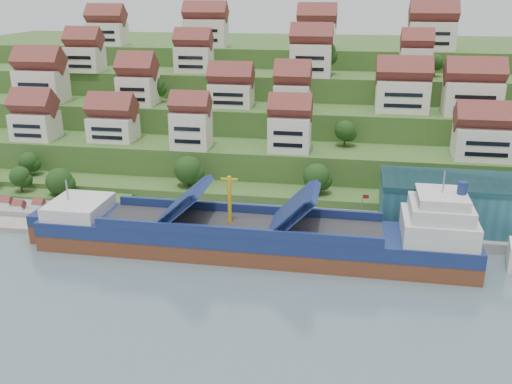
# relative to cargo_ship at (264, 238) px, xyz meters

# --- Properties ---
(ground) EXTENTS (300.00, 300.00, 0.00)m
(ground) POSITION_rel_cargo_ship_xyz_m (0.60, -0.57, -3.52)
(ground) COLOR slate
(ground) RESTS_ON ground
(quay) EXTENTS (180.00, 14.00, 2.20)m
(quay) POSITION_rel_cargo_ship_xyz_m (20.60, 14.43, -2.42)
(quay) COLOR gray
(quay) RESTS_ON ground
(pebble_beach) EXTENTS (45.00, 20.00, 1.00)m
(pebble_beach) POSITION_rel_cargo_ship_xyz_m (-57.40, 11.43, -3.02)
(pebble_beach) COLOR gray
(pebble_beach) RESTS_ON ground
(hillside) EXTENTS (260.00, 128.00, 31.00)m
(hillside) POSITION_rel_cargo_ship_xyz_m (0.60, 102.98, 7.14)
(hillside) COLOR #2D4C1E
(hillside) RESTS_ON ground
(hillside_village) EXTENTS (157.00, 64.29, 28.73)m
(hillside_village) POSITION_rel_cargo_ship_xyz_m (1.41, 60.46, 21.10)
(hillside_village) COLOR silver
(hillside_village) RESTS_ON ground
(hillside_trees) EXTENTS (138.28, 62.42, 32.57)m
(hillside_trees) POSITION_rel_cargo_ship_xyz_m (-8.86, 44.17, 13.44)
(hillside_trees) COLOR #1E4216
(hillside_trees) RESTS_ON ground
(flagpole) EXTENTS (1.28, 0.16, 8.00)m
(flagpole) POSITION_rel_cargo_ship_xyz_m (18.71, 9.43, 3.37)
(flagpole) COLOR gray
(flagpole) RESTS_ON quay
(beach_huts) EXTENTS (14.40, 3.70, 2.20)m
(beach_huts) POSITION_rel_cargo_ship_xyz_m (-59.40, 10.18, -1.42)
(beach_huts) COLOR white
(beach_huts) RESTS_ON pebble_beach
(cargo_ship) EXTENTS (84.39, 13.66, 18.78)m
(cargo_ship) POSITION_rel_cargo_ship_xyz_m (0.00, 0.00, 0.00)
(cargo_ship) COLOR brown
(cargo_ship) RESTS_ON ground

